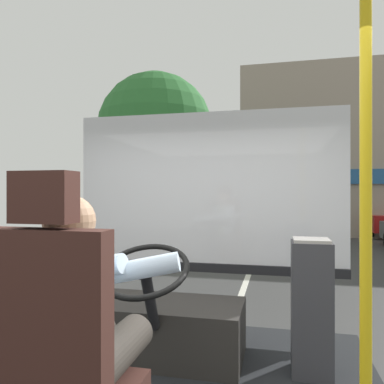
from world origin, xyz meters
name	(u,v)px	position (x,y,z in m)	size (l,w,h in m)	color
ground	(254,260)	(0.00, 8.80, -0.02)	(18.00, 44.00, 0.06)	#393939
driver_seat	(61,372)	(-0.14, -0.53, 1.21)	(0.48, 0.48, 1.28)	black
bus_driver	(79,318)	(-0.14, -0.40, 1.36)	(0.76, 0.62, 0.78)	#332D28
steering_console	(166,327)	(-0.14, 0.82, 0.90)	(1.10, 1.01, 0.87)	#282623
handrail_pole	(366,235)	(0.97, -0.25, 1.72)	(0.04, 0.04, 2.09)	gold
fare_box	(311,307)	(0.86, 0.81, 1.12)	(0.26, 0.26, 0.90)	#333338
windshield_panel	(206,209)	(0.00, 1.62, 1.72)	(2.50, 0.08, 1.48)	silver
street_tree	(156,131)	(-2.89, 8.72, 3.70)	(3.38, 3.38, 5.40)	#4C3828
shop_building	(384,154)	(5.54, 17.38, 3.70)	(12.99, 5.92, 7.40)	gray
parked_car_green	(352,211)	(5.06, 22.65, 0.71)	(2.00, 3.82, 1.38)	#195633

